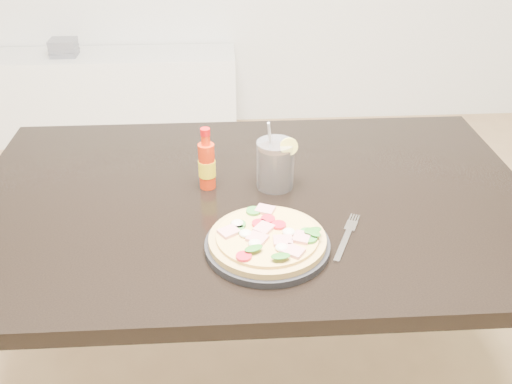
{
  "coord_description": "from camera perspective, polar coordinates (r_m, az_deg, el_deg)",
  "views": [
    {
      "loc": [
        -0.17,
        -1.14,
        1.49
      ],
      "look_at": [
        -0.1,
        -0.04,
        0.83
      ],
      "focal_mm": 40.0,
      "sensor_mm": 36.0,
      "label": 1
    }
  ],
  "objects": [
    {
      "name": "dining_table",
      "position": [
        1.46,
        -0.28,
        -3.07
      ],
      "size": [
        1.4,
        0.9,
        0.75
      ],
      "color": "black",
      "rests_on": "ground"
    },
    {
      "name": "plate",
      "position": [
        1.23,
        1.14,
        -5.36
      ],
      "size": [
        0.27,
        0.27,
        0.02
      ],
      "primitive_type": "cylinder",
      "color": "black",
      "rests_on": "dining_table"
    },
    {
      "name": "pizza",
      "position": [
        1.22,
        1.16,
        -4.61
      ],
      "size": [
        0.25,
        0.25,
        0.03
      ],
      "color": "tan",
      "rests_on": "plate"
    },
    {
      "name": "hot_sauce_bottle",
      "position": [
        1.43,
        -4.94,
        2.76
      ],
      "size": [
        0.05,
        0.05,
        0.16
      ],
      "rotation": [
        0.0,
        0.0,
        0.11
      ],
      "color": "red",
      "rests_on": "dining_table"
    },
    {
      "name": "cola_cup",
      "position": [
        1.43,
        1.93,
        2.66
      ],
      "size": [
        0.1,
        0.09,
        0.18
      ],
      "rotation": [
        0.0,
        0.0,
        0.19
      ],
      "color": "black",
      "rests_on": "dining_table"
    },
    {
      "name": "fork",
      "position": [
        1.28,
        9.09,
        -4.32
      ],
      "size": [
        0.09,
        0.18,
        0.0
      ],
      "rotation": [
        0.0,
        0.0,
        -0.42
      ],
      "color": "silver",
      "rests_on": "dining_table"
    },
    {
      "name": "media_console",
      "position": [
        3.49,
        -13.79,
        9.34
      ],
      "size": [
        1.4,
        0.34,
        0.5
      ],
      "primitive_type": "cube",
      "color": "white",
      "rests_on": "ground"
    },
    {
      "name": "cd_stack",
      "position": [
        3.44,
        -18.68,
        13.52
      ],
      "size": [
        0.14,
        0.12,
        0.09
      ],
      "color": "slate",
      "rests_on": "media_console"
    }
  ]
}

